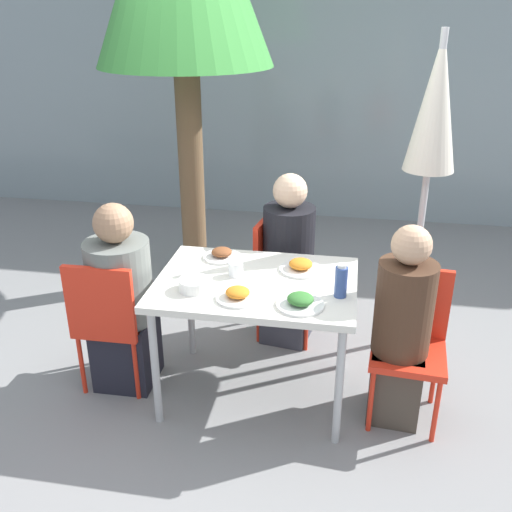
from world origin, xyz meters
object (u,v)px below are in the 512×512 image
Objects in this scene: bottle at (341,281)px; chair_left at (109,316)px; drinking_cup at (236,269)px; closed_umbrella at (433,126)px; person_right at (401,331)px; chair_right at (410,334)px; chair_far at (279,269)px; person_far at (288,265)px; salad_bowl at (194,285)px; person_left at (122,304)px.

chair_left is at bearing 179.35° from bottle.
closed_umbrella is at bearing 34.29° from drinking_cup.
closed_umbrella is (0.14, 0.84, 0.94)m from person_right.
chair_left is 2.23m from closed_umbrella.
chair_far is at bearing -35.87° from chair_right.
chair_right is 0.74× the size of person_right.
chair_right is 0.42× the size of closed_umbrella.
person_far reaches higher than person_right.
salad_bowl is (-1.17, -0.18, 0.29)m from chair_right.
person_right is at bearing -99.36° from closed_umbrella.
chair_left is 0.10m from person_left.
drinking_cup is (-0.93, 0.11, 0.24)m from person_right.
drinking_cup reaches higher than salad_bowl.
chair_right and chair_far have the same top height.
person_right is 6.29× the size of bottle.
closed_umbrella reaches higher than chair_far.
closed_umbrella is at bearing 61.51° from bottle.
person_left reaches higher than chair_far.
person_far is at bearing 37.28° from chair_left.
closed_umbrella is at bearing 106.80° from person_far.
person_right reaches higher than bottle.
bottle is at bearing 11.15° from person_right.
person_left is 1.36× the size of chair_right.
person_left is 1.61m from person_right.
bottle is at bearing -5.00° from person_left.
drinking_cup is (-0.23, -0.61, 0.23)m from person_far.
bottle is at bearing 34.46° from person_far.
chair_right reaches higher than drinking_cup.
person_far is at bearing -172.28° from closed_umbrella.
person_right is at bearing 53.46° from chair_far.
chair_right is at bearing -96.12° from closed_umbrella.
closed_umbrella reaches higher than drinking_cup.
chair_right is 1.00m from person_far.
person_right is 0.45m from bottle.
chair_right is 0.54m from bottle.
chair_far is at bearing 76.92° from drinking_cup.
chair_far is at bearing 41.70° from chair_left.
chair_left is at bearing 5.61° from person_right.
bottle is (0.43, -0.83, 0.35)m from chair_far.
person_right is at bearing 0.08° from chair_left.
chair_left is 10.42× the size of drinking_cup.
person_far is (0.96, 0.75, 0.07)m from chair_left.
chair_left is 1.22m from person_far.
chair_far is at bearing 40.33° from person_left.
person_left is 6.30× the size of bottle.
chair_right is 1.00× the size of chair_far.
closed_umbrella is at bearing 24.93° from chair_left.
closed_umbrella is at bearing 23.39° from person_left.
person_far reaches higher than salad_bowl.
drinking_cup is (0.73, 0.14, 0.30)m from chair_left.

